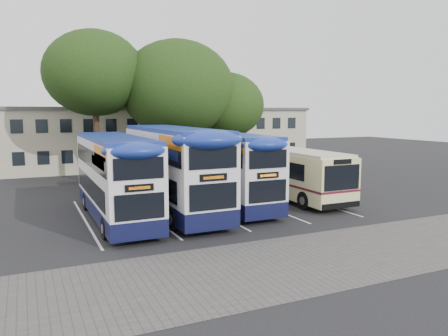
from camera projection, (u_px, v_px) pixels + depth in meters
ground at (309, 221)px, 23.08m from camera, size 120.00×120.00×0.00m
paving_strip at (341, 254)px, 17.74m from camera, size 40.00×6.00×0.01m
bay_lines at (207, 209)px, 26.03m from camera, size 14.12×11.00×0.01m
depot_building at (161, 136)px, 47.00m from camera, size 32.40×8.40×6.20m
lamp_post at (240, 119)px, 42.91m from camera, size 0.25×1.05×9.06m
tree_left at (94, 73)px, 34.80m from camera, size 8.02×8.02×12.22m
tree_mid at (177, 89)px, 36.84m from camera, size 9.58×9.58×11.78m
tree_right at (226, 105)px, 39.18m from camera, size 6.90×6.90×9.27m
bus_dd_left at (115, 174)px, 23.15m from camera, size 2.60×10.72×4.47m
bus_dd_mid at (173, 166)px, 24.94m from camera, size 2.83×11.67×4.86m
bus_dd_right at (223, 166)px, 26.76m from camera, size 2.60×10.72×4.47m
bus_single at (287, 170)px, 29.51m from camera, size 2.81×11.03×3.29m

